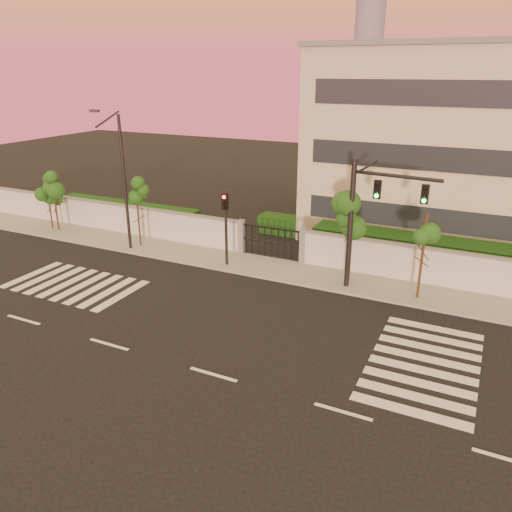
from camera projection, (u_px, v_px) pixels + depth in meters
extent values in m
plane|color=black|center=(213.00, 375.00, 18.67)|extent=(120.00, 120.00, 0.00)
cube|color=gray|center=(310.00, 275.00, 27.49)|extent=(60.00, 3.00, 0.15)
cube|color=silver|center=(86.00, 214.00, 35.55)|extent=(25.00, 0.30, 2.00)
cube|color=slate|center=(84.00, 200.00, 35.17)|extent=(25.00, 0.36, 0.12)
cube|color=slate|center=(241.00, 237.00, 30.43)|extent=(0.35, 0.35, 2.20)
cube|color=slate|center=(303.00, 247.00, 28.80)|extent=(0.35, 0.35, 2.20)
cube|color=#103610|center=(493.00, 263.00, 26.91)|extent=(20.00, 2.00, 1.80)
cube|color=#103610|center=(126.00, 212.00, 37.15)|extent=(12.00, 1.80, 1.40)
cube|color=#103610|center=(301.00, 227.00, 34.01)|extent=(6.00, 1.50, 1.20)
cube|color=beige|center=(510.00, 149.00, 31.44)|extent=(24.00, 12.00, 12.00)
cube|color=#262D38|center=(499.00, 227.00, 27.60)|extent=(22.00, 0.08, 1.40)
cube|color=#262D38|center=(510.00, 164.00, 26.36)|extent=(22.00, 0.08, 1.40)
cube|color=silver|center=(32.00, 274.00, 27.73)|extent=(0.50, 4.00, 0.02)
cube|color=silver|center=(44.00, 277.00, 27.36)|extent=(0.50, 4.00, 0.02)
cube|color=silver|center=(56.00, 280.00, 27.00)|extent=(0.50, 4.00, 0.02)
cube|color=silver|center=(68.00, 283.00, 26.63)|extent=(0.50, 4.00, 0.02)
cube|color=silver|center=(81.00, 286.00, 26.26)|extent=(0.50, 4.00, 0.02)
cube|color=silver|center=(94.00, 289.00, 25.90)|extent=(0.50, 4.00, 0.02)
cube|color=silver|center=(108.00, 292.00, 25.53)|extent=(0.50, 4.00, 0.02)
cube|color=silver|center=(122.00, 295.00, 25.17)|extent=(0.50, 4.00, 0.02)
cube|color=silver|center=(410.00, 411.00, 16.66)|extent=(4.00, 0.50, 0.02)
cube|color=silver|center=(414.00, 396.00, 17.42)|extent=(4.00, 0.50, 0.02)
cube|color=silver|center=(418.00, 383.00, 18.18)|extent=(4.00, 0.50, 0.02)
cube|color=silver|center=(422.00, 370.00, 18.93)|extent=(4.00, 0.50, 0.02)
cube|color=silver|center=(425.00, 358.00, 19.69)|extent=(4.00, 0.50, 0.02)
cube|color=silver|center=(429.00, 348.00, 20.45)|extent=(4.00, 0.50, 0.02)
cube|color=silver|center=(432.00, 338.00, 21.21)|extent=(4.00, 0.50, 0.02)
cube|color=silver|center=(435.00, 328.00, 21.97)|extent=(4.00, 0.50, 0.02)
cube|color=silver|center=(24.00, 320.00, 22.73)|extent=(2.00, 0.15, 0.01)
cube|color=silver|center=(109.00, 344.00, 20.70)|extent=(2.00, 0.15, 0.01)
cube|color=silver|center=(213.00, 374.00, 18.66)|extent=(2.00, 0.15, 0.01)
cube|color=silver|center=(343.00, 412.00, 16.63)|extent=(2.00, 0.15, 0.01)
cube|color=silver|center=(509.00, 460.00, 14.60)|extent=(2.00, 0.15, 0.01)
cylinder|color=#382314|center=(50.00, 205.00, 34.85)|extent=(0.11, 0.11, 3.59)
sphere|color=#1C4714|center=(47.00, 190.00, 34.47)|extent=(0.97, 0.97, 0.97)
sphere|color=#1C4714|center=(54.00, 198.00, 34.69)|extent=(0.74, 0.74, 0.74)
sphere|color=#1C4714|center=(44.00, 195.00, 34.60)|extent=(0.71, 0.71, 0.71)
cylinder|color=#382314|center=(55.00, 202.00, 34.30)|extent=(0.12, 0.12, 4.27)
sphere|color=#1C4714|center=(52.00, 184.00, 33.85)|extent=(1.09, 1.09, 1.09)
sphere|color=#1C4714|center=(60.00, 193.00, 34.10)|extent=(0.83, 0.83, 0.83)
sphere|color=#1C4714|center=(48.00, 190.00, 34.00)|extent=(0.79, 0.79, 0.79)
cylinder|color=#382314|center=(138.00, 212.00, 31.17)|extent=(0.12, 0.12, 4.63)
sphere|color=#1C4714|center=(136.00, 191.00, 30.68)|extent=(1.06, 1.06, 1.06)
sphere|color=#1C4714|center=(143.00, 202.00, 30.95)|extent=(0.81, 0.81, 0.81)
sphere|color=#1C4714|center=(132.00, 198.00, 30.84)|extent=(0.77, 0.77, 0.77)
cylinder|color=#382314|center=(351.00, 239.00, 25.83)|extent=(0.13, 0.13, 4.98)
sphere|color=#1C4714|center=(353.00, 211.00, 25.30)|extent=(1.22, 1.22, 1.22)
sphere|color=#1C4714|center=(361.00, 225.00, 25.59)|extent=(0.93, 0.93, 0.93)
sphere|color=#1C4714|center=(345.00, 220.00, 25.47)|extent=(0.88, 0.88, 0.88)
cylinder|color=#382314|center=(422.00, 258.00, 23.90)|extent=(0.13, 0.13, 4.44)
sphere|color=#1C4714|center=(425.00, 232.00, 23.43)|extent=(1.20, 1.20, 1.20)
sphere|color=#1C4714|center=(433.00, 245.00, 23.70)|extent=(0.91, 0.91, 0.91)
sphere|color=#1C4714|center=(416.00, 241.00, 23.58)|extent=(0.87, 0.87, 0.87)
cylinder|color=black|center=(350.00, 227.00, 24.84)|extent=(0.26, 0.26, 6.73)
cylinder|color=black|center=(398.00, 176.00, 23.04)|extent=(4.12, 0.66, 0.17)
cube|color=black|center=(377.00, 189.00, 23.60)|extent=(0.38, 0.20, 0.98)
sphere|color=#0CF259|center=(376.00, 196.00, 23.61)|extent=(0.22, 0.22, 0.22)
cube|color=black|center=(425.00, 194.00, 22.72)|extent=(0.38, 0.20, 0.98)
sphere|color=#0CF259|center=(424.00, 201.00, 22.73)|extent=(0.22, 0.22, 0.22)
cylinder|color=black|center=(226.00, 230.00, 28.07)|extent=(0.16, 0.16, 4.47)
cube|color=black|center=(225.00, 202.00, 27.45)|extent=(0.35, 0.18, 0.89)
sphere|color=red|center=(224.00, 197.00, 27.26)|extent=(0.20, 0.20, 0.20)
cylinder|color=black|center=(125.00, 185.00, 30.05)|extent=(0.19, 0.19, 8.30)
cylinder|color=black|center=(107.00, 119.00, 27.88)|extent=(0.10, 1.99, 0.81)
cube|color=#3F3F44|center=(95.00, 111.00, 26.91)|extent=(0.52, 0.26, 0.16)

